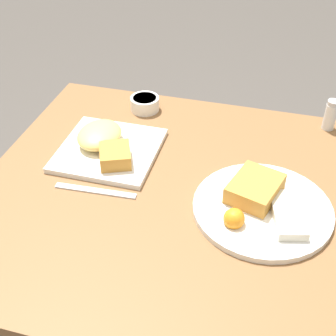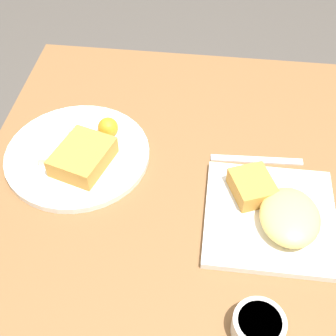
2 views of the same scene
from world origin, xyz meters
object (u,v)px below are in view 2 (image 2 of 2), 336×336
at_px(plate_square_near, 275,213).
at_px(butter_knife, 257,160).
at_px(sauce_ramekin, 258,326).
at_px(plate_oval_far, 78,153).

xyz_separation_m(plate_square_near, butter_knife, (0.15, 0.03, -0.02)).
distance_m(plate_square_near, sauce_ramekin, 0.22).
relative_size(sauce_ramekin, butter_knife, 0.43).
xyz_separation_m(sauce_ramekin, butter_knife, (0.37, -0.00, -0.02)).
bearing_deg(sauce_ramekin, plate_oval_far, 47.80).
bearing_deg(plate_square_near, sauce_ramekin, 171.81).
distance_m(plate_oval_far, butter_knife, 0.37).
height_order(plate_square_near, butter_knife, plate_square_near).
relative_size(plate_square_near, sauce_ramekin, 2.95).
height_order(sauce_ramekin, butter_knife, sauce_ramekin).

